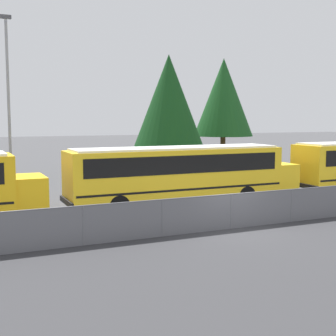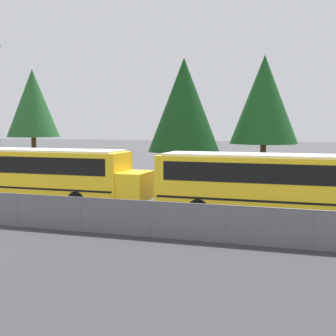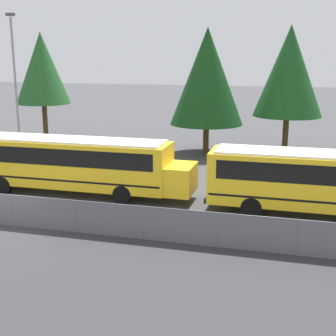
# 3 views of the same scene
# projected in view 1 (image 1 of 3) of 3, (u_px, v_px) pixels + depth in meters

# --- Properties ---
(ground_plane) EXTENTS (200.00, 200.00, 0.00)m
(ground_plane) POSITION_uv_depth(u_px,v_px,m) (231.00, 229.00, 18.95)
(ground_plane) COLOR #424244
(fence) EXTENTS (78.97, 0.07, 1.45)m
(fence) POSITION_uv_depth(u_px,v_px,m) (231.00, 211.00, 18.87)
(fence) COLOR #9EA0A5
(fence) RESTS_ON ground_plane
(school_bus_2) EXTENTS (12.58, 2.49, 3.03)m
(school_bus_2) POSITION_uv_depth(u_px,v_px,m) (182.00, 171.00, 23.74)
(school_bus_2) COLOR yellow
(school_bus_2) RESTS_ON ground_plane
(light_pole) EXTENTS (0.60, 0.24, 10.15)m
(light_pole) POSITION_uv_depth(u_px,v_px,m) (9.00, 100.00, 26.34)
(light_pole) COLOR gray
(light_pole) RESTS_ON ground_plane
(tree_1) EXTENTS (5.12, 5.12, 9.56)m
(tree_1) POSITION_uv_depth(u_px,v_px,m) (223.00, 98.00, 40.29)
(tree_1) COLOR #51381E
(tree_1) RESTS_ON ground_plane
(tree_2) EXTENTS (5.48, 5.48, 9.40)m
(tree_2) POSITION_uv_depth(u_px,v_px,m) (169.00, 101.00, 36.58)
(tree_2) COLOR #51381E
(tree_2) RESTS_ON ground_plane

